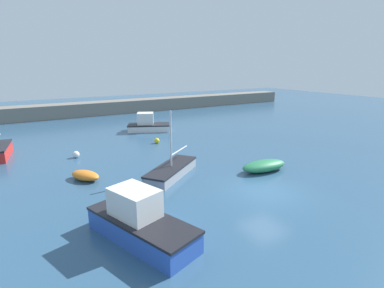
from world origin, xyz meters
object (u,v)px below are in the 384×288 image
Objects in this scene: open_tender_yellow at (264,166)px; mooring_buoy_yellow at (157,141)px; motorboat_grey_hull at (140,222)px; mooring_buoy_white at (76,154)px; cabin_cruiser_white at (148,125)px; dinghy_near_pier at (85,175)px; sailboat_twin_hulled at (171,170)px.

open_tender_yellow is 7.18× the size of mooring_buoy_yellow.
open_tender_yellow is (10.63, 3.52, -0.41)m from motorboat_grey_hull.
mooring_buoy_white is 7.57m from mooring_buoy_yellow.
cabin_cruiser_white is at bearing 137.66° from motorboat_grey_hull.
motorboat_grey_hull is 11.24× the size of mooring_buoy_yellow.
dinghy_near_pier is 15.08m from cabin_cruiser_white.
mooring_buoy_yellow is (7.52, 0.86, -0.02)m from mooring_buoy_white.
dinghy_near_pier is 0.43× the size of motorboat_grey_hull.
dinghy_near_pier reaches higher than mooring_buoy_yellow.
dinghy_near_pier reaches higher than mooring_buoy_white.
cabin_cruiser_white is 1.42× the size of open_tender_yellow.
sailboat_twin_hulled is at bearing -108.14° from mooring_buoy_yellow.
motorboat_grey_hull is at bearing -88.79° from cabin_cruiser_white.
motorboat_grey_hull is (-8.81, -20.13, 0.09)m from cabin_cruiser_white.
motorboat_grey_hull is 1.57× the size of open_tender_yellow.
dinghy_near_pier is at bearing -141.90° from mooring_buoy_yellow.
cabin_cruiser_white is at bearing -143.32° from sailboat_twin_hulled.
motorboat_grey_hull reaches higher than dinghy_near_pier.
motorboat_grey_hull is (0.55, -8.31, 0.51)m from dinghy_near_pier.
dinghy_near_pier is at bearing -60.39° from sailboat_twin_hulled.
dinghy_near_pier is 10.07m from mooring_buoy_yellow.
mooring_buoy_yellow is at bearing -79.48° from cabin_cruiser_white.
cabin_cruiser_white is (9.36, 11.82, 0.42)m from dinghy_near_pier.
sailboat_twin_hulled reaches higher than mooring_buoy_white.
open_tender_yellow is 6.67× the size of mooring_buoy_white.
sailboat_twin_hulled reaches higher than mooring_buoy_yellow.
motorboat_grey_hull is (-4.60, -6.04, 0.42)m from sailboat_twin_hulled.
mooring_buoy_yellow is at bearing 97.75° from dinghy_near_pier.
sailboat_twin_hulled is 0.98× the size of cabin_cruiser_white.
sailboat_twin_hulled reaches higher than dinghy_near_pier.
dinghy_near_pier is 4.83× the size of mooring_buoy_yellow.
motorboat_grey_hull is 13.67m from mooring_buoy_white.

